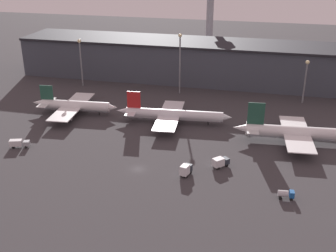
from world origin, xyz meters
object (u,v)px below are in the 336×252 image
Objects in this scene: airplane_1 at (173,115)px; service_vehicle_1 at (220,162)px; airplane_2 at (301,133)px; service_vehicle_2 at (286,194)px; airplane_0 at (74,106)px; service_vehicle_0 at (186,170)px; control_tower at (210,11)px; service_vehicle_4 at (19,143)px.

service_vehicle_1 is (23.59, -32.81, -1.67)m from airplane_1.
airplane_2 reaches higher than service_vehicle_2.
airplane_0 is 7.29× the size of service_vehicle_0.
airplane_2 reaches higher than airplane_1.
airplane_1 is 9.13× the size of service_vehicle_0.
service_vehicle_2 is at bearing -81.21° from service_vehicle_1.
control_tower is at bearing 65.59° from airplane_0.
airplane_1 is (43.49, 0.13, -0.12)m from airplane_0.
service_vehicle_1 is at bearing 139.69° from service_vehicle_2.
airplane_2 is at bearing -13.20° from airplane_1.
service_vehicle_0 is 0.72× the size of service_vehicle_4.
service_vehicle_0 is at bearing 162.70° from service_vehicle_2.
airplane_2 is 40.37m from service_vehicle_2.
service_vehicle_1 is (9.92, 8.01, -0.19)m from service_vehicle_0.
airplane_0 is at bearing 107.40° from service_vehicle_1.
airplane_2 is at bearing -32.11° from service_vehicle_0.
airplane_0 is 93.68m from airplane_2.
service_vehicle_1 is 152.89m from control_tower.
airplane_1 is 64.69m from service_vehicle_2.
service_vehicle_1 is 0.80× the size of service_vehicle_4.
control_tower is (-16.48, 156.18, 26.66)m from service_vehicle_0.
airplane_2 is 10.55× the size of service_vehicle_2.
airplane_1 reaches higher than airplane_0.
service_vehicle_4 is (-5.33, -35.23, -1.97)m from airplane_0.
airplane_1 is 0.96× the size of airplane_2.
control_tower is at bearing 53.48° from service_vehicle_1.
service_vehicle_4 is (-93.13, 11.74, 0.16)m from service_vehicle_2.
service_vehicle_1 is at bearing -16.25° from service_vehicle_4.
service_vehicle_0 is at bearing -83.97° from control_tower.
airplane_2 is 135.70m from control_tower.
airplane_2 is 36.80m from service_vehicle_1.
airplane_0 is 70.18m from service_vehicle_0.
service_vehicle_2 is (44.31, -47.10, -2.01)m from airplane_1.
airplane_2 is at bearing -66.72° from control_tower.
airplane_0 reaches higher than service_vehicle_4.
service_vehicle_0 reaches higher than service_vehicle_1.
service_vehicle_2 is (-5.61, -39.91, -2.40)m from airplane_2.
service_vehicle_4 is (-62.49, 5.46, -0.37)m from service_vehicle_0.
control_tower reaches higher than service_vehicle_4.
service_vehicle_2 is 171.33m from control_tower.
service_vehicle_0 is at bearing 172.28° from service_vehicle_1.
airplane_2 is 49.48m from service_vehicle_0.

